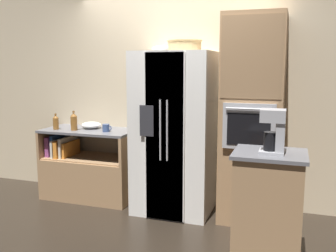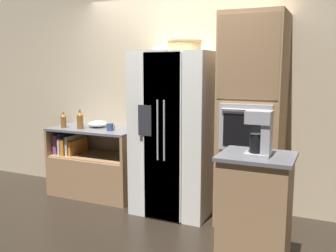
# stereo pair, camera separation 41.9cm
# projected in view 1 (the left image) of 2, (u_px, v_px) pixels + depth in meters

# --- Properties ---
(ground_plane) EXTENTS (20.00, 20.00, 0.00)m
(ground_plane) POSITION_uv_depth(u_px,v_px,m) (165.00, 210.00, 4.40)
(ground_plane) COLOR black
(wall_back) EXTENTS (12.00, 0.06, 2.80)m
(wall_back) POSITION_uv_depth(u_px,v_px,m) (177.00, 88.00, 4.60)
(wall_back) COLOR beige
(wall_back) RESTS_ON ground_plane
(counter_left) EXTENTS (1.16, 0.60, 0.88)m
(counter_left) POSITION_uv_depth(u_px,v_px,m) (89.00, 172.00, 4.80)
(counter_left) COLOR #A87F56
(counter_left) RESTS_ON ground_plane
(refrigerator) EXTENTS (0.87, 0.77, 1.83)m
(refrigerator) POSITION_uv_depth(u_px,v_px,m) (175.00, 133.00, 4.27)
(refrigerator) COLOR white
(refrigerator) RESTS_ON ground_plane
(wall_oven) EXTENTS (0.63, 0.71, 2.20)m
(wall_oven) POSITION_uv_depth(u_px,v_px,m) (252.00, 120.00, 4.01)
(wall_oven) COLOR #A87F56
(wall_oven) RESTS_ON ground_plane
(island_counter) EXTENTS (0.58, 0.50, 0.98)m
(island_counter) POSITION_uv_depth(u_px,v_px,m) (268.00, 210.00, 3.11)
(island_counter) COLOR #A87F56
(island_counter) RESTS_ON ground_plane
(wicker_basket) EXTENTS (0.38, 0.38, 0.12)m
(wicker_basket) POSITION_uv_depth(u_px,v_px,m) (185.00, 45.00, 4.03)
(wicker_basket) COLOR tan
(wicker_basket) RESTS_ON refrigerator
(fruit_bowl) EXTENTS (0.24, 0.24, 0.07)m
(fruit_bowl) POSITION_uv_depth(u_px,v_px,m) (162.00, 48.00, 4.16)
(fruit_bowl) COLOR white
(fruit_bowl) RESTS_ON refrigerator
(bottle_tall) EXTENTS (0.08, 0.08, 0.24)m
(bottle_tall) POSITION_uv_depth(u_px,v_px,m) (74.00, 121.00, 4.63)
(bottle_tall) COLOR brown
(bottle_tall) RESTS_ON counter_left
(bottle_short) EXTENTS (0.07, 0.07, 0.20)m
(bottle_short) POSITION_uv_depth(u_px,v_px,m) (56.00, 122.00, 4.69)
(bottle_short) COLOR brown
(bottle_short) RESTS_ON counter_left
(mug) EXTENTS (0.12, 0.09, 0.09)m
(mug) POSITION_uv_depth(u_px,v_px,m) (106.00, 128.00, 4.54)
(mug) COLOR #384C7A
(mug) RESTS_ON counter_left
(mixing_bowl) EXTENTS (0.25, 0.25, 0.09)m
(mixing_bowl) POSITION_uv_depth(u_px,v_px,m) (91.00, 125.00, 4.78)
(mixing_bowl) COLOR white
(mixing_bowl) RESTS_ON counter_left
(coffee_maker) EXTENTS (0.19, 0.17, 0.35)m
(coffee_maker) POSITION_uv_depth(u_px,v_px,m) (275.00, 130.00, 2.95)
(coffee_maker) COLOR #B2B2B7
(coffee_maker) RESTS_ON island_counter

